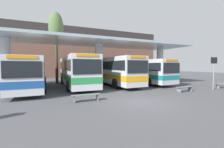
% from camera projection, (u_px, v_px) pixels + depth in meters
% --- Properties ---
extents(ground_plane, '(100.00, 100.00, 0.00)m').
position_uv_depth(ground_plane, '(140.00, 102.00, 9.81)').
color(ground_plane, '#4C4C51').
extents(townhouse_backdrop, '(40.00, 0.58, 10.39)m').
position_uv_depth(townhouse_backdrop, '(75.00, 48.00, 30.74)').
color(townhouse_backdrop, brown).
rests_on(townhouse_backdrop, ground_plane).
extents(station_canopy, '(22.78, 6.35, 5.12)m').
position_uv_depth(station_canopy, '(99.00, 48.00, 17.00)').
color(station_canopy, silver).
rests_on(station_canopy, ground_plane).
extents(transit_bus_left_bay, '(2.82, 11.89, 3.08)m').
position_uv_depth(transit_bus_left_bay, '(31.00, 72.00, 15.16)').
color(transit_bus_left_bay, silver).
rests_on(transit_bus_left_bay, ground_plane).
extents(transit_bus_center_bay, '(2.98, 11.47, 3.35)m').
position_uv_depth(transit_bus_center_bay, '(76.00, 70.00, 17.25)').
color(transit_bus_center_bay, silver).
rests_on(transit_bus_center_bay, ground_plane).
extents(transit_bus_right_bay, '(2.88, 12.00, 3.31)m').
position_uv_depth(transit_bus_right_bay, '(111.00, 70.00, 19.10)').
color(transit_bus_right_bay, silver).
rests_on(transit_bus_right_bay, ground_plane).
extents(transit_bus_far_right_bay, '(3.14, 11.43, 3.09)m').
position_uv_depth(transit_bus_far_right_bay, '(139.00, 70.00, 20.72)').
color(transit_bus_far_right_bay, silver).
rests_on(transit_bus_far_right_bay, ground_plane).
extents(waiting_bench_near_pillar, '(1.75, 0.44, 0.46)m').
position_uv_depth(waiting_bench_near_pillar, '(185.00, 88.00, 13.60)').
color(waiting_bench_near_pillar, slate).
rests_on(waiting_bench_near_pillar, ground_plane).
extents(waiting_bench_mid_platform, '(1.94, 0.44, 0.46)m').
position_uv_depth(waiting_bench_mid_platform, '(86.00, 96.00, 9.90)').
color(waiting_bench_mid_platform, slate).
rests_on(waiting_bench_mid_platform, ground_plane).
extents(waiting_bench_far_platform, '(1.92, 0.44, 0.46)m').
position_uv_depth(waiting_bench_far_platform, '(222.00, 85.00, 15.86)').
color(waiting_bench_far_platform, slate).
rests_on(waiting_bench_far_platform, ground_plane).
extents(info_sign_platform, '(0.90, 0.09, 3.18)m').
position_uv_depth(info_sign_platform, '(214.00, 67.00, 14.46)').
color(info_sign_platform, gray).
rests_on(info_sign_platform, ground_plane).
extents(poplar_tree_behind_left, '(1.89, 1.89, 9.39)m').
position_uv_depth(poplar_tree_behind_left, '(56.00, 30.00, 19.57)').
color(poplar_tree_behind_left, '#473A2B').
rests_on(poplar_tree_behind_left, ground_plane).
extents(parked_car_street, '(4.73, 2.09, 2.15)m').
position_uv_depth(parked_car_street, '(99.00, 72.00, 29.48)').
color(parked_car_street, navy).
rests_on(parked_car_street, ground_plane).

